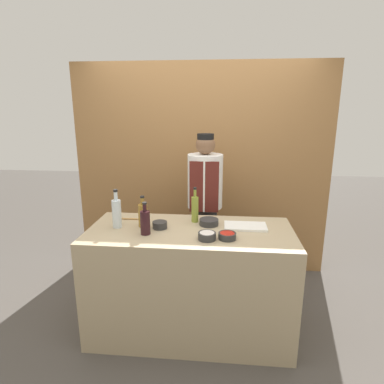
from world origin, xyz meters
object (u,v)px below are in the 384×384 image
object	(u,v)px
bottle_vinegar	(143,215)
sauce_bowl_green	(209,222)
sauce_bowl_red	(227,236)
cutting_board	(245,226)
sauce_bowl_white	(207,236)
bottle_oil	(195,208)
sauce_bowl_purple	(160,225)
bottle_clear	(117,213)
wooden_spoon	(139,219)
bottle_wine	(145,222)
chef_center	(205,208)

from	to	relation	value
bottle_vinegar	sauce_bowl_green	bearing A→B (deg)	9.17
sauce_bowl_red	cutting_board	bearing A→B (deg)	59.26
sauce_bowl_white	sauce_bowl_green	world-z (taller)	sauce_bowl_white
sauce_bowl_green	bottle_oil	distance (m)	0.17
sauce_bowl_purple	cutting_board	distance (m)	0.71
bottle_clear	wooden_spoon	distance (m)	0.26
bottle_clear	sauce_bowl_purple	bearing A→B (deg)	1.44
sauce_bowl_purple	cutting_board	world-z (taller)	sauce_bowl_purple
bottle_wine	sauce_bowl_white	bearing A→B (deg)	-7.14
bottle_wine	bottle_vinegar	bearing A→B (deg)	109.56
bottle_clear	bottle_oil	bearing A→B (deg)	17.04
bottle_oil	bottle_wine	world-z (taller)	bottle_oil
sauce_bowl_purple	bottle_vinegar	size ratio (longest dim) A/B	0.45
bottle_wine	sauce_bowl_red	bearing A→B (deg)	-3.20
sauce_bowl_purple	sauce_bowl_white	world-z (taller)	sauce_bowl_purple
sauce_bowl_purple	sauce_bowl_red	world-z (taller)	sauce_bowl_purple
cutting_board	bottle_oil	bearing A→B (deg)	166.90
sauce_bowl_purple	wooden_spoon	distance (m)	0.29
bottle_vinegar	chef_center	bearing A→B (deg)	55.23
bottle_clear	bottle_oil	xyz separation A→B (m)	(0.63, 0.19, -0.01)
bottle_clear	bottle_vinegar	size ratio (longest dim) A/B	1.22
sauce_bowl_red	bottle_vinegar	size ratio (longest dim) A/B	0.51
bottle_vinegar	sauce_bowl_red	bearing A→B (deg)	-16.11
bottle_wine	chef_center	bearing A→B (deg)	63.88
bottle_wine	bottle_vinegar	distance (m)	0.18
bottle_vinegar	bottle_oil	bearing A→B (deg)	20.41
sauce_bowl_white	sauce_bowl_red	world-z (taller)	sauce_bowl_white
sauce_bowl_green	cutting_board	xyz separation A→B (m)	(0.31, -0.03, -0.02)
sauce_bowl_purple	bottle_oil	xyz separation A→B (m)	(0.28, 0.18, 0.09)
bottle_clear	chef_center	xyz separation A→B (m)	(0.69, 0.73, -0.17)
sauce_bowl_purple	bottle_clear	distance (m)	0.37
chef_center	cutting_board	bearing A→B (deg)	-59.35
bottle_vinegar	chef_center	size ratio (longest dim) A/B	0.16
sauce_bowl_red	bottle_oil	xyz separation A→B (m)	(-0.28, 0.36, 0.09)
sauce_bowl_green	bottle_vinegar	distance (m)	0.56
wooden_spoon	sauce_bowl_green	bearing A→B (deg)	-5.97
sauce_bowl_red	bottle_oil	bearing A→B (deg)	127.70
bottle_oil	bottle_clear	bearing A→B (deg)	-162.96
sauce_bowl_white	sauce_bowl_red	size ratio (longest dim) A/B	1.00
sauce_bowl_purple	sauce_bowl_red	bearing A→B (deg)	-17.50
sauce_bowl_red	bottle_clear	distance (m)	0.93
sauce_bowl_white	cutting_board	bearing A→B (deg)	42.82
sauce_bowl_purple	sauce_bowl_green	bearing A→B (deg)	16.15
cutting_board	bottle_vinegar	distance (m)	0.86
sauce_bowl_white	wooden_spoon	world-z (taller)	sauce_bowl_white
cutting_board	bottle_wine	size ratio (longest dim) A/B	1.33
wooden_spoon	sauce_bowl_purple	bearing A→B (deg)	-39.32
cutting_board	chef_center	size ratio (longest dim) A/B	0.21
sauce_bowl_purple	bottle_clear	bearing A→B (deg)	-178.56
sauce_bowl_white	bottle_wine	distance (m)	0.50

